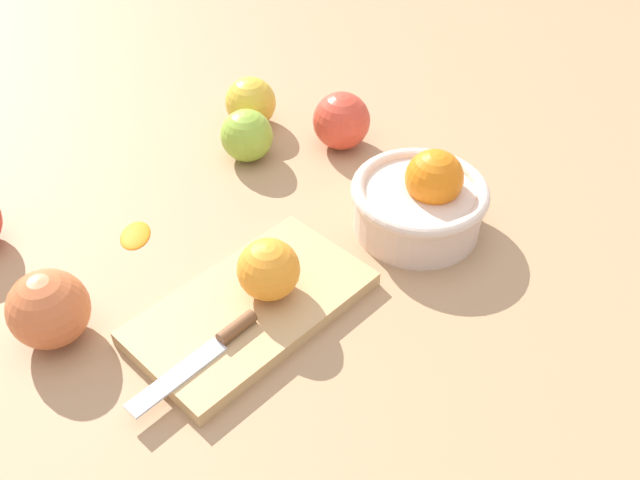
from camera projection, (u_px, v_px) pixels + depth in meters
The scene contains 10 objects.
ground_plane at pixel (249, 238), 0.84m from camera, with size 2.40×2.40×0.00m, color tan.
bowl at pixel (421, 201), 0.83m from camera, with size 0.16×0.16×0.11m.
cutting_board at pixel (252, 308), 0.74m from camera, with size 0.26×0.14×0.02m, color tan.
orange_on_board at pixel (269, 269), 0.73m from camera, with size 0.07×0.07×0.07m, color orange.
knife at pixel (212, 348), 0.69m from camera, with size 0.16×0.03×0.01m.
apple_mid_right at pixel (49, 309), 0.70m from camera, with size 0.08×0.08×0.08m, color #CC6638.
apple_front_left at pixel (251, 102), 1.00m from camera, with size 0.07×0.07×0.07m, color gold.
apple_front_left_2 at pixel (247, 136), 0.94m from camera, with size 0.07×0.07×0.07m, color #8EB738.
apple_front_left_3 at pixel (341, 121), 0.96m from camera, with size 0.08×0.08×0.08m, color #D6422D.
citrus_peel at pixel (135, 233), 0.84m from camera, with size 0.05×0.04×0.01m, color orange.
Camera 1 is at (0.37, 0.50, 0.56)m, focal length 38.98 mm.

